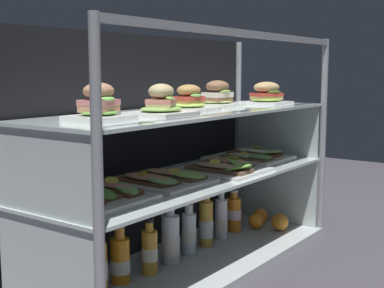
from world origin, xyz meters
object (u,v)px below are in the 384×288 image
at_px(orange_fruit_rolled_forward, 260,216).
at_px(open_sandwich_tray_near_left_corner, 161,179).
at_px(plated_roll_sandwich_left_of_center, 161,104).
at_px(open_sandwich_tray_near_right_corner, 224,167).
at_px(orange_fruit_beside_bottles, 280,222).
at_px(juice_bottle_tucked_behind, 221,219).
at_px(plated_roll_sandwich_far_left, 218,96).
at_px(open_sandwich_tray_left_of_center, 92,195).
at_px(plated_roll_sandwich_center, 267,95).
at_px(juice_bottle_near_post, 120,260).
at_px(plated_roll_sandwich_far_right, 99,106).
at_px(juice_bottle_back_left, 206,223).
at_px(juice_bottle_front_left_end, 171,240).
at_px(juice_bottle_front_fourth, 67,286).
at_px(juice_bottle_front_right_end, 234,213).
at_px(juice_bottle_back_right, 189,232).
at_px(juice_bottle_front_middle, 150,251).
at_px(plated_roll_sandwich_right_of_center, 189,101).
at_px(open_sandwich_tray_right_of_center, 252,156).
at_px(juice_bottle_front_second, 97,268).
at_px(orange_fruit_near_left_post, 256,221).

bearing_deg(orange_fruit_rolled_forward, open_sandwich_tray_near_left_corner, -178.64).
distance_m(plated_roll_sandwich_left_of_center, open_sandwich_tray_near_right_corner, 0.51).
bearing_deg(open_sandwich_tray_near_left_corner, orange_fruit_beside_bottles, -8.93).
height_order(open_sandwich_tray_near_left_corner, juice_bottle_tucked_behind, open_sandwich_tray_near_left_corner).
relative_size(plated_roll_sandwich_far_left, open_sandwich_tray_left_of_center, 0.51).
height_order(plated_roll_sandwich_center, orange_fruit_beside_bottles, plated_roll_sandwich_center).
distance_m(plated_roll_sandwich_left_of_center, juice_bottle_near_post, 0.58).
distance_m(plated_roll_sandwich_far_right, juice_bottle_back_left, 0.90).
bearing_deg(orange_fruit_beside_bottles, juice_bottle_front_left_end, 167.04).
xyz_separation_m(plated_roll_sandwich_center, juice_bottle_front_fourth, (-1.14, 0.10, -0.57)).
relative_size(juice_bottle_front_left_end, orange_fruit_rolled_forward, 3.31).
relative_size(open_sandwich_tray_left_of_center, juice_bottle_front_left_end, 1.41).
relative_size(juice_bottle_front_left_end, juice_bottle_front_right_end, 1.24).
height_order(open_sandwich_tray_near_left_corner, juice_bottle_back_right, open_sandwich_tray_near_left_corner).
relative_size(open_sandwich_tray_near_left_corner, juice_bottle_near_post, 1.58).
bearing_deg(juice_bottle_front_left_end, juice_bottle_back_right, 3.45).
height_order(orange_fruit_beside_bottles, orange_fruit_rolled_forward, orange_fruit_beside_bottles).
xyz_separation_m(juice_bottle_back_right, juice_bottle_tucked_behind, (0.26, 0.01, -0.00)).
relative_size(plated_roll_sandwich_center, orange_fruit_beside_bottles, 2.31).
xyz_separation_m(plated_roll_sandwich_far_left, open_sandwich_tray_near_left_corner, (-0.43, -0.03, -0.29)).
relative_size(plated_roll_sandwich_far_right, juice_bottle_front_left_end, 0.69).
bearing_deg(juice_bottle_back_left, juice_bottle_front_middle, -177.69).
bearing_deg(juice_bottle_near_post, plated_roll_sandwich_far_right, -151.62).
bearing_deg(plated_roll_sandwich_right_of_center, juice_bottle_front_middle, 171.65).
bearing_deg(juice_bottle_front_right_end, juice_bottle_back_left, -176.51).
xyz_separation_m(juice_bottle_back_left, juice_bottle_tucked_behind, (0.13, 0.00, -0.01)).
height_order(juice_bottle_back_right, orange_fruit_beside_bottles, juice_bottle_back_right).
bearing_deg(plated_roll_sandwich_center, open_sandwich_tray_right_of_center, 126.23).
bearing_deg(juice_bottle_front_left_end, juice_bottle_front_fourth, 178.84).
distance_m(plated_roll_sandwich_far_left, juice_bottle_front_middle, 0.73).
height_order(juice_bottle_front_middle, juice_bottle_front_right_end, juice_bottle_front_middle).
distance_m(juice_bottle_front_second, orange_fruit_beside_bottles, 1.07).
relative_size(open_sandwich_tray_right_of_center, juice_bottle_back_right, 1.53).
bearing_deg(plated_roll_sandwich_far_right, juice_bottle_tucked_behind, 6.02).
xyz_separation_m(plated_roll_sandwich_right_of_center, open_sandwich_tray_near_left_corner, (-0.17, 0.00, -0.28)).
xyz_separation_m(open_sandwich_tray_left_of_center, juice_bottle_front_second, (0.04, 0.03, -0.26)).
xyz_separation_m(juice_bottle_back_left, orange_fruit_beside_bottles, (0.39, -0.16, -0.06)).
relative_size(plated_roll_sandwich_far_right, plated_roll_sandwich_left_of_center, 0.88).
distance_m(juice_bottle_front_second, orange_fruit_near_left_post, 1.02).
distance_m(plated_roll_sandwich_right_of_center, orange_fruit_beside_bottles, 0.84).
bearing_deg(open_sandwich_tray_left_of_center, plated_roll_sandwich_far_right, -96.78).
distance_m(plated_roll_sandwich_far_left, juice_bottle_back_right, 0.59).
relative_size(juice_bottle_front_left_end, orange_fruit_beside_bottles, 2.98).
xyz_separation_m(plated_roll_sandwich_center, open_sandwich_tray_near_left_corner, (-0.71, 0.06, -0.28)).
height_order(plated_roll_sandwich_far_right, plated_roll_sandwich_center, plated_roll_sandwich_far_right).
xyz_separation_m(plated_roll_sandwich_far_left, juice_bottle_front_left_end, (-0.34, -0.00, -0.55)).
relative_size(plated_roll_sandwich_far_right, juice_bottle_back_right, 0.75).
distance_m(juice_bottle_front_fourth, juice_bottle_tucked_behind, 0.92).
bearing_deg(juice_bottle_front_middle, orange_fruit_beside_bottles, -10.41).
distance_m(juice_bottle_front_middle, juice_bottle_back_right, 0.27).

